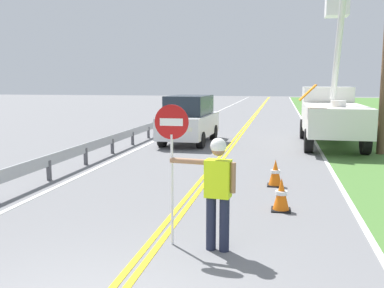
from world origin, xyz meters
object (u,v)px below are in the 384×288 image
(stop_sign_paddle, at_px, (172,143))
(utility_bucket_truck, at_px, (331,111))
(oncoming_suv_nearest, at_px, (189,119))
(traffic_cone_mid, at_px, (275,173))
(flagger_worker, at_px, (217,187))
(traffic_cone_lead, at_px, (281,195))

(stop_sign_paddle, bearing_deg, utility_bucket_truck, 73.10)
(oncoming_suv_nearest, bearing_deg, traffic_cone_mid, -62.45)
(flagger_worker, bearing_deg, oncoming_suv_nearest, 104.02)
(oncoming_suv_nearest, distance_m, traffic_cone_mid, 8.36)
(flagger_worker, height_order, utility_bucket_truck, utility_bucket_truck)
(stop_sign_paddle, bearing_deg, traffic_cone_lead, 52.33)
(flagger_worker, distance_m, traffic_cone_lead, 2.70)
(flagger_worker, height_order, traffic_cone_lead, flagger_worker)
(stop_sign_paddle, relative_size, traffic_cone_lead, 3.33)
(utility_bucket_truck, relative_size, oncoming_suv_nearest, 1.46)
(traffic_cone_lead, distance_m, traffic_cone_mid, 2.18)
(stop_sign_paddle, relative_size, utility_bucket_truck, 0.34)
(oncoming_suv_nearest, xyz_separation_m, traffic_cone_mid, (3.85, -7.38, -0.72))
(stop_sign_paddle, xyz_separation_m, traffic_cone_mid, (1.63, 4.48, -1.37))
(traffic_cone_lead, bearing_deg, utility_bucket_truck, 78.68)
(stop_sign_paddle, height_order, oncoming_suv_nearest, stop_sign_paddle)
(traffic_cone_lead, relative_size, traffic_cone_mid, 1.00)
(traffic_cone_lead, bearing_deg, traffic_cone_mid, 93.87)
(oncoming_suv_nearest, bearing_deg, stop_sign_paddle, -79.38)
(flagger_worker, distance_m, utility_bucket_truck, 13.16)
(utility_bucket_truck, distance_m, traffic_cone_lead, 10.66)
(flagger_worker, height_order, oncoming_suv_nearest, oncoming_suv_nearest)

